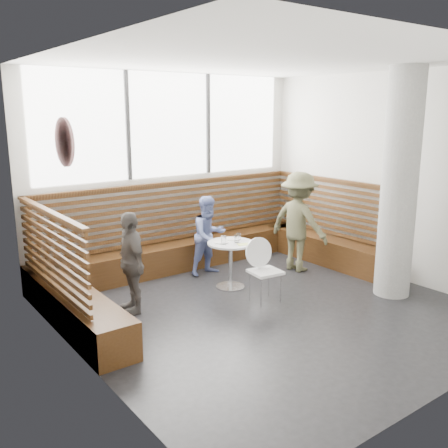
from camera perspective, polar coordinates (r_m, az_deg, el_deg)
room at (r=6.36m, az=5.37°, el=3.67°), size 5.00×5.00×3.20m
booth at (r=8.00m, az=-3.31°, el=-3.14°), size 5.00×2.50×1.44m
concrete_column at (r=7.36m, az=19.41°, el=4.24°), size 0.50×0.50×3.20m
wall_art at (r=5.36m, az=-17.78°, el=8.90°), size 0.03×0.50×0.50m
cafe_table at (r=7.43m, az=0.75°, el=-3.59°), size 0.69×0.69×0.70m
cafe_chair at (r=6.97m, az=4.39°, el=-4.68°), size 0.42×0.41×0.88m
adult_man at (r=8.28m, az=8.54°, el=0.26°), size 0.77×1.14×1.64m
child_back at (r=8.02m, az=-1.74°, el=-1.33°), size 0.64×0.51×1.29m
child_left at (r=6.63m, az=-10.59°, el=-4.34°), size 0.44×0.83×1.35m
plate_near at (r=7.36m, az=-0.34°, el=-2.08°), size 0.22×0.22×0.02m
plate_far at (r=7.54m, az=0.80°, el=-1.71°), size 0.19×0.19×0.01m
glass_left at (r=7.27m, az=-0.04°, el=-1.85°), size 0.08×0.08×0.12m
glass_mid at (r=7.37m, az=1.44°, el=-1.71°), size 0.07×0.07×0.10m
glass_right at (r=7.51m, az=1.67°, el=-1.44°), size 0.06×0.06×0.10m
menu_card at (r=7.27m, az=2.28°, el=-2.33°), size 0.22×0.19×0.00m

